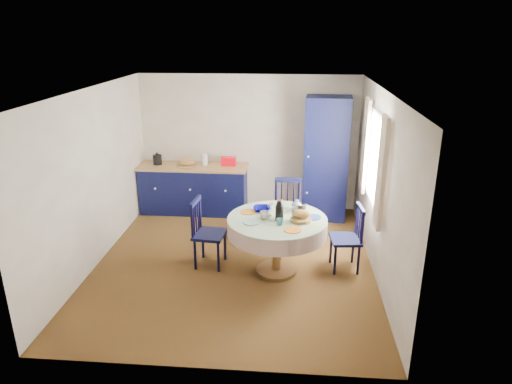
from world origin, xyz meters
TOP-DOWN VIEW (x-y plane):
  - floor at (0.00, 0.00)m, footprint 4.50×4.50m
  - ceiling at (0.00, 0.00)m, footprint 4.50×4.50m
  - wall_back at (0.00, 2.25)m, footprint 4.00×0.02m
  - wall_left at (-2.00, 0.00)m, footprint 0.02×4.50m
  - wall_right at (2.00, 0.00)m, footprint 0.02×4.50m
  - window at (1.95, 0.30)m, footprint 0.10×1.74m
  - kitchen_counter at (-1.00, 1.91)m, footprint 2.01×0.64m
  - pantry_cabinet at (1.40, 1.85)m, footprint 0.80×0.60m
  - dining_table at (0.63, -0.24)m, footprint 1.36×1.36m
  - chair_left at (-0.38, -0.09)m, footprint 0.48×0.49m
  - chair_far at (0.75, 0.77)m, footprint 0.47×0.45m
  - chair_right at (1.63, -0.05)m, footprint 0.45×0.47m
  - mug_a at (0.45, -0.27)m, footprint 0.13×0.13m
  - mug_b at (0.67, -0.46)m, footprint 0.10×0.10m
  - mug_c at (0.95, 0.04)m, footprint 0.13×0.13m
  - mug_d at (0.51, 0.07)m, footprint 0.10×0.10m
  - cobalt_bowl at (0.40, 0.01)m, footprint 0.24×0.24m

SIDE VIEW (x-z plane):
  - floor at x=0.00m, z-range 0.00..0.00m
  - kitchen_counter at x=-1.00m, z-range -0.11..1.03m
  - chair_right at x=1.63m, z-range 0.01..0.96m
  - chair_left at x=-0.38m, z-range 0.01..1.01m
  - chair_far at x=0.75m, z-range 0.01..1.04m
  - dining_table at x=0.63m, z-range 0.15..1.25m
  - cobalt_bowl at x=0.40m, z-range 0.83..0.89m
  - mug_b at x=0.67m, z-range 0.83..0.92m
  - mug_d at x=0.51m, z-range 0.83..0.92m
  - mug_a at x=0.45m, z-range 0.83..0.93m
  - mug_c at x=0.95m, z-range 0.83..0.93m
  - pantry_cabinet at x=1.40m, z-range 0.00..2.18m
  - wall_back at x=0.00m, z-range 0.00..2.50m
  - wall_left at x=-2.00m, z-range 0.00..2.50m
  - wall_right at x=2.00m, z-range 0.00..2.50m
  - window at x=1.95m, z-range 0.80..2.25m
  - ceiling at x=0.00m, z-range 2.50..2.50m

